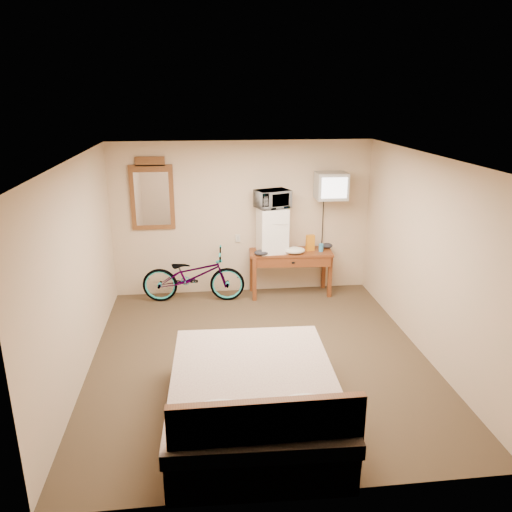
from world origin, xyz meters
name	(u,v)px	position (x,y,z in m)	size (l,w,h in m)	color
room	(260,264)	(0.00, 0.00, 1.25)	(4.60, 4.64, 2.50)	#413120
desk	(291,259)	(0.76, 2.00, 0.63)	(1.37, 0.61, 0.75)	brown
mini_fridge	(272,230)	(0.45, 2.05, 1.11)	(0.49, 0.48, 0.72)	white
microwave	(273,199)	(0.45, 2.05, 1.61)	(0.51, 0.35, 0.28)	white
snack_bag	(310,243)	(1.08, 2.03, 0.88)	(0.13, 0.08, 0.26)	orange
blue_cup	(321,248)	(1.24, 1.96, 0.81)	(0.07, 0.07, 0.13)	#388BBF
cloth_cream	(295,250)	(0.80, 1.90, 0.80)	(0.34, 0.26, 0.10)	silver
cloth_dark_a	(261,253)	(0.26, 1.87, 0.79)	(0.23, 0.17, 0.09)	black
cloth_dark_b	(327,246)	(1.39, 2.13, 0.79)	(0.19, 0.15, 0.08)	black
crt_television	(331,186)	(1.38, 2.02, 1.81)	(0.49, 0.58, 0.42)	black
wall_mirror	(152,195)	(-1.42, 2.27, 1.68)	(0.68, 0.04, 1.15)	brown
bicycle	(193,275)	(-0.83, 1.94, 0.43)	(0.57, 1.63, 0.86)	black
bed	(255,401)	(-0.22, -1.37, 0.29)	(1.71, 2.22, 0.90)	brown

